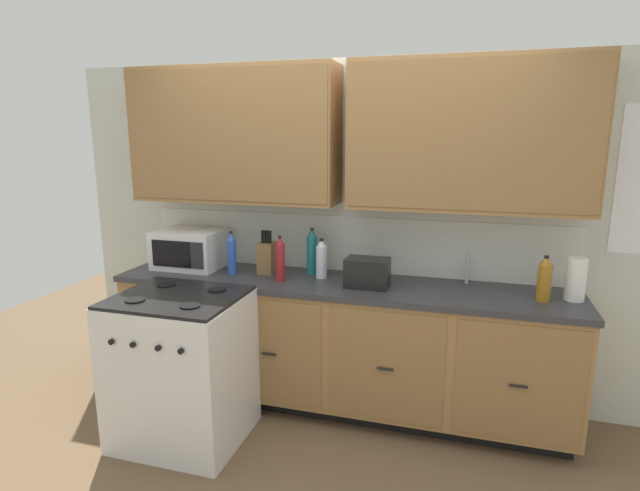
# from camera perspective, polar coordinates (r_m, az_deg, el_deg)

# --- Properties ---
(ground_plane) EXTENTS (8.00, 8.00, 0.00)m
(ground_plane) POSITION_cam_1_polar(r_m,az_deg,el_deg) (3.54, 0.63, -19.83)
(ground_plane) COLOR brown
(wall_unit) EXTENTS (4.26, 0.40, 2.39)m
(wall_unit) POSITION_cam_1_polar(r_m,az_deg,el_deg) (3.48, 2.99, 8.24)
(wall_unit) COLOR silver
(wall_unit) RESTS_ON ground_plane
(counter_run) EXTENTS (3.09, 0.64, 0.92)m
(counter_run) POSITION_cam_1_polar(r_m,az_deg,el_deg) (3.58, 2.02, -10.97)
(counter_run) COLOR black
(counter_run) RESTS_ON ground_plane
(stove_range) EXTENTS (0.76, 0.68, 0.95)m
(stove_range) POSITION_cam_1_polar(r_m,az_deg,el_deg) (3.36, -15.24, -13.08)
(stove_range) COLOR white
(stove_range) RESTS_ON ground_plane
(microwave) EXTENTS (0.48, 0.37, 0.28)m
(microwave) POSITION_cam_1_polar(r_m,az_deg,el_deg) (3.89, -14.43, -0.36)
(microwave) COLOR white
(microwave) RESTS_ON counter_run
(toaster) EXTENTS (0.28, 0.18, 0.19)m
(toaster) POSITION_cam_1_polar(r_m,az_deg,el_deg) (3.30, 5.33, -3.06)
(toaster) COLOR black
(toaster) RESTS_ON counter_run
(knife_block) EXTENTS (0.11, 0.14, 0.31)m
(knife_block) POSITION_cam_1_polar(r_m,az_deg,el_deg) (3.64, -5.94, -1.30)
(knife_block) COLOR olive
(knife_block) RESTS_ON counter_run
(sink_faucet) EXTENTS (0.02, 0.02, 0.20)m
(sink_faucet) POSITION_cam_1_polar(r_m,az_deg,el_deg) (3.50, 16.22, -2.53)
(sink_faucet) COLOR #B2B5BA
(sink_faucet) RESTS_ON counter_run
(paper_towel_roll) EXTENTS (0.12, 0.12, 0.26)m
(paper_towel_roll) POSITION_cam_1_polar(r_m,az_deg,el_deg) (3.38, 26.78, -3.40)
(paper_towel_roll) COLOR white
(paper_towel_roll) RESTS_ON counter_run
(bottle_amber) EXTENTS (0.08, 0.08, 0.28)m
(bottle_amber) POSITION_cam_1_polar(r_m,az_deg,el_deg) (3.29, 23.91, -3.46)
(bottle_amber) COLOR #9E6619
(bottle_amber) RESTS_ON counter_run
(bottle_red) EXTENTS (0.06, 0.06, 0.31)m
(bottle_red) POSITION_cam_1_polar(r_m,az_deg,el_deg) (3.43, -4.50, -1.51)
(bottle_red) COLOR maroon
(bottle_red) RESTS_ON counter_run
(bottle_teal) EXTENTS (0.08, 0.08, 0.33)m
(bottle_teal) POSITION_cam_1_polar(r_m,az_deg,el_deg) (3.59, -0.90, -0.68)
(bottle_teal) COLOR #1E707A
(bottle_teal) RESTS_ON counter_run
(bottle_blue) EXTENTS (0.07, 0.07, 0.30)m
(bottle_blue) POSITION_cam_1_polar(r_m,az_deg,el_deg) (3.65, -9.89, -0.84)
(bottle_blue) COLOR blue
(bottle_blue) RESTS_ON counter_run
(bottle_clear) EXTENTS (0.08, 0.08, 0.28)m
(bottle_clear) POSITION_cam_1_polar(r_m,az_deg,el_deg) (3.49, 0.18, -1.50)
(bottle_clear) COLOR silver
(bottle_clear) RESTS_ON counter_run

